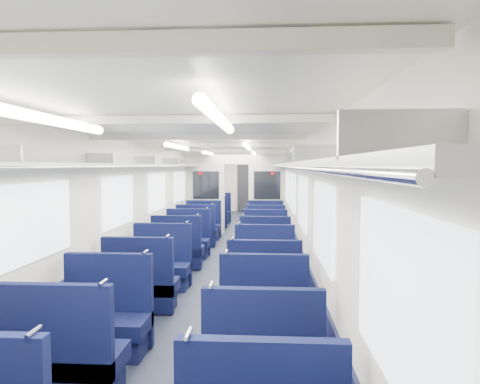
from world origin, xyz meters
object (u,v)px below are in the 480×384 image
(seat_12, at_px, (178,251))
(seat_13, at_px, (265,253))
(seat_6, at_px, (105,322))
(seat_22, at_px, (217,214))
(end_door, at_px, (246,188))
(seat_4, at_px, (63,363))
(seat_11, at_px, (265,270))
(seat_20, at_px, (213,218))
(seat_5, at_px, (263,370))
(seat_9, at_px, (264,292))
(seat_21, at_px, (265,218))
(bulkhead, at_px, (237,191))
(seat_17, at_px, (265,234))
(seat_8, at_px, (141,287))
(seat_14, at_px, (187,242))
(seat_16, at_px, (197,233))
(seat_10, at_px, (161,268))
(seat_15, at_px, (265,243))
(seat_18, at_px, (203,227))
(seat_7, at_px, (264,324))
(seat_19, at_px, (265,227))
(seat_23, at_px, (266,214))

(seat_12, bearing_deg, seat_13, -0.03)
(seat_6, height_order, seat_22, same)
(seat_6, distance_m, seat_12, 3.69)
(end_door, xyz_separation_m, seat_4, (-0.83, -14.80, -0.67))
(seat_11, bearing_deg, seat_20, 103.96)
(seat_5, bearing_deg, seat_9, 90.00)
(seat_9, bearing_deg, seat_11, 90.00)
(seat_21, bearing_deg, seat_4, -99.42)
(bulkhead, bearing_deg, seat_22, 110.78)
(seat_5, bearing_deg, bulkhead, 95.36)
(seat_17, bearing_deg, seat_22, 111.63)
(seat_6, height_order, seat_8, same)
(seat_14, xyz_separation_m, seat_22, (0.00, 5.42, 0.00))
(bulkhead, height_order, seat_12, bulkhead)
(seat_4, distance_m, seat_8, 2.20)
(seat_9, xyz_separation_m, seat_16, (-1.66, 4.73, 0.00))
(seat_8, height_order, seat_10, same)
(seat_16, bearing_deg, seat_11, -65.09)
(seat_15, relative_size, seat_21, 1.00)
(end_door, bearing_deg, bulkhead, -90.00)
(seat_12, height_order, seat_18, same)
(seat_10, distance_m, seat_11, 1.66)
(seat_14, xyz_separation_m, seat_17, (1.66, 1.23, 0.00))
(seat_4, xyz_separation_m, seat_20, (0.00, 9.92, 0.00))
(seat_12, bearing_deg, seat_11, -39.42)
(seat_20, xyz_separation_m, seat_22, (0.00, 1.10, 0.00))
(seat_7, bearing_deg, seat_13, 90.00)
(bulkhead, xyz_separation_m, seat_18, (-0.83, -0.99, -0.91))
(seat_13, height_order, seat_20, same)
(end_door, relative_size, seat_19, 1.88)
(seat_11, height_order, seat_21, same)
(end_door, distance_m, seat_22, 3.93)
(seat_15, xyz_separation_m, seat_19, (0.00, 2.34, 0.00))
(seat_6, distance_m, seat_21, 9.23)
(seat_5, height_order, seat_10, same)
(seat_4, distance_m, seat_23, 11.15)
(seat_15, distance_m, seat_17, 1.28)
(seat_10, bearing_deg, seat_15, 53.62)
(end_door, relative_size, seat_4, 1.88)
(seat_22, bearing_deg, seat_20, -90.00)
(seat_7, xyz_separation_m, seat_13, (0.00, 3.62, 0.00))
(end_door, height_order, seat_15, end_door)
(seat_7, distance_m, seat_14, 4.91)
(seat_5, distance_m, seat_21, 10.02)
(seat_12, bearing_deg, seat_6, -90.00)
(seat_19, bearing_deg, seat_18, -178.36)
(seat_5, distance_m, seat_23, 11.04)
(seat_11, distance_m, seat_21, 6.76)
(seat_14, xyz_separation_m, seat_21, (1.66, 4.40, 0.00))
(seat_14, relative_size, seat_17, 1.00)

